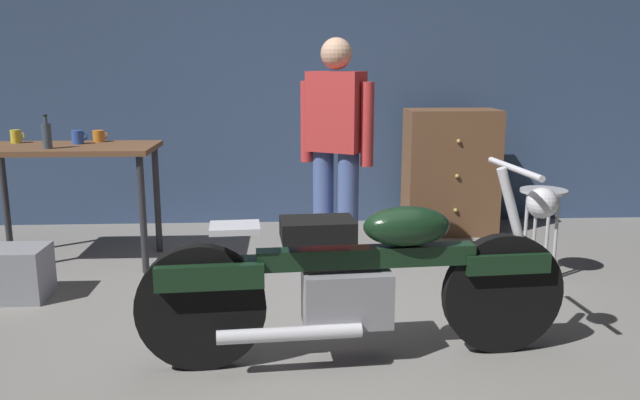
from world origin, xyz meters
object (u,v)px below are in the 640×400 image
Objects in this scene: wooden_dresser at (450,172)px; mug_blue_enamel at (78,137)px; mug_yellow_tall at (16,136)px; shop_stool at (542,209)px; person_standing at (336,145)px; mug_orange_travel at (99,136)px; bottle at (47,135)px; storage_bin at (12,273)px; motorcycle at (360,276)px.

wooden_dresser is 3.12m from mug_blue_enamel.
mug_blue_enamel reaches higher than mug_yellow_tall.
mug_yellow_tall is 0.89× the size of mug_blue_enamel.
shop_stool is 5.95× the size of mug_yellow_tall.
mug_yellow_tall is (-3.51, -0.58, 0.40)m from wooden_dresser.
mug_orange_travel is at bearing 15.28° from person_standing.
mug_orange_travel is 0.46m from bottle.
mug_orange_travel reaches higher than shop_stool.
wooden_dresser reaches higher than storage_bin.
person_standing reaches higher than storage_bin.
mug_yellow_tall is (-0.61, -0.04, 0.01)m from mug_orange_travel.
mug_blue_enamel is at bearing 169.37° from shop_stool.
mug_blue_enamel is (0.49, -0.08, 0.00)m from mug_yellow_tall.
person_standing is 2.44m from mug_yellow_tall.
motorcycle is 2.65m from bottle.
wooden_dresser is 3.31m from bottle.
shop_stool is at bearing -75.92° from wooden_dresser.
mug_blue_enamel is (0.21, 0.85, 0.78)m from storage_bin.
mug_blue_enamel is (-1.92, 0.35, 0.03)m from person_standing.
mug_blue_enamel reaches higher than storage_bin.
shop_stool is (1.41, 1.21, 0.05)m from motorcycle.
mug_yellow_tall is 0.50m from mug_blue_enamel.
shop_stool is 0.58× the size of wooden_dresser.
mug_orange_travel is 0.48× the size of bottle.
person_standing is at bearing -10.44° from mug_blue_enamel.
bottle is (0.36, -0.34, 0.05)m from mug_yellow_tall.
wooden_dresser is at bearing 25.12° from storage_bin.
person_standing is 1.54m from wooden_dresser.
bottle reaches higher than mug_orange_travel.
mug_blue_enamel is at bearing 76.08° from storage_bin.
mug_blue_enamel is at bearing -167.62° from wooden_dresser.
bottle reaches higher than wooden_dresser.
motorcycle is at bearing -38.37° from mug_yellow_tall.
mug_blue_enamel is 0.30m from bottle.
person_standing is (-0.01, 1.48, 0.48)m from motorcycle.
mug_yellow_tall reaches higher than shop_stool.
mug_orange_travel reaches higher than storage_bin.
person_standing is 1.86m from mug_orange_travel.
mug_yellow_tall is (-0.28, 0.93, 0.78)m from storage_bin.
wooden_dresser is at bearing 16.39° from bottle.
bottle is at bearing 82.25° from storage_bin.
mug_blue_enamel is at bearing -9.34° from mug_yellow_tall.
storage_bin is 3.84× the size of mug_orange_travel.
bottle reaches higher than motorcycle.
mug_blue_enamel reaches higher than motorcycle.
person_standing is 1.51m from shop_stool.
storage_bin is (-2.13, -0.50, -0.76)m from person_standing.
motorcycle is at bearing -37.30° from bottle.
shop_stool is 3.34m from mug_orange_travel.
wooden_dresser is at bearing 9.42° from mug_yellow_tall.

